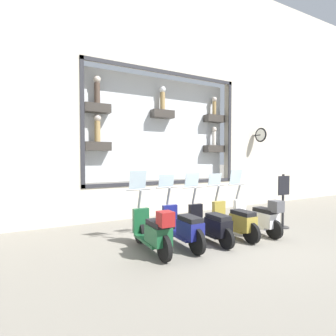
% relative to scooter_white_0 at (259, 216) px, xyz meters
% --- Properties ---
extents(ground_plane, '(120.00, 120.00, 0.00)m').
position_rel_scooter_white_0_xyz_m(ground_plane, '(-0.14, 1.03, -0.47)').
color(ground_plane, gray).
extents(building_facade, '(1.22, 36.00, 8.96)m').
position_rel_scooter_white_0_xyz_m(building_facade, '(3.46, 1.03, 4.10)').
color(building_facade, beige).
rests_on(building_facade, ground_plane).
extents(scooter_white_0, '(1.80, 0.60, 1.68)m').
position_rel_scooter_white_0_xyz_m(scooter_white_0, '(0.00, 0.00, 0.00)').
color(scooter_white_0, black).
rests_on(scooter_white_0, ground_plane).
extents(scooter_olive_1, '(1.80, 0.60, 1.58)m').
position_rel_scooter_white_0_xyz_m(scooter_olive_1, '(0.06, 0.77, -0.04)').
color(scooter_olive_1, black).
rests_on(scooter_olive_1, ground_plane).
extents(scooter_black_2, '(1.79, 0.60, 1.62)m').
position_rel_scooter_white_0_xyz_m(scooter_black_2, '(0.06, 1.53, -0.05)').
color(scooter_black_2, black).
rests_on(scooter_black_2, ground_plane).
extents(scooter_navy_3, '(1.81, 0.60, 1.60)m').
position_rel_scooter_white_0_xyz_m(scooter_navy_3, '(0.07, 2.30, -0.02)').
color(scooter_navy_3, black).
rests_on(scooter_navy_3, ground_plane).
extents(scooter_green_4, '(1.81, 0.61, 1.71)m').
position_rel_scooter_white_0_xyz_m(scooter_green_4, '(0.01, 3.07, 0.02)').
color(scooter_green_4, black).
rests_on(scooter_green_4, ground_plane).
extents(shop_sign_post, '(0.36, 0.45, 1.55)m').
position_rel_scooter_white_0_xyz_m(shop_sign_post, '(0.12, -1.11, 0.36)').
color(shop_sign_post, '#232326').
rests_on(shop_sign_post, ground_plane).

